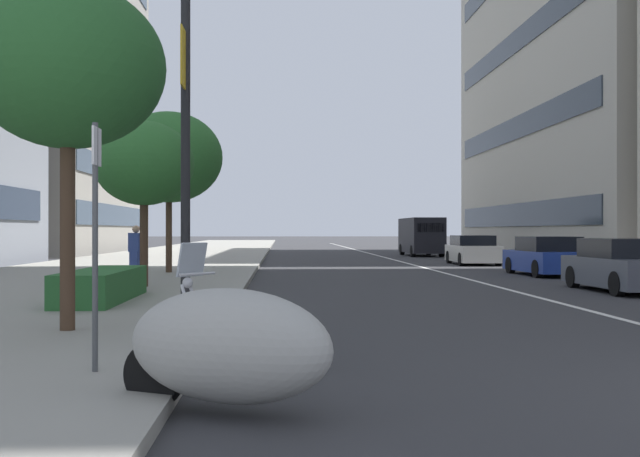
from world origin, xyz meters
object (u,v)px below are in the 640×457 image
Objects in this scene: street_tree_near_plaza_corner at (68,67)px; street_tree_far_plaza at (169,157)px; car_lead_in_lane at (547,257)px; motorcycle_nearest_camera at (226,347)px; street_lamp_with_banners at (206,48)px; parking_sign_by_curb at (95,222)px; car_mid_block_traffic at (473,251)px; street_tree_by_lamp_post at (144,164)px; pedestrian_on_plaza at (136,252)px; motorcycle_by_sign_pole at (232,328)px; delivery_van_ahead at (421,236)px; car_approaching_light at (623,267)px.

street_tree_near_plaza_corner is 15.35m from street_tree_far_plaza.
car_lead_in_lane is 20.24m from street_tree_near_plaza_corner.
motorcycle_nearest_camera is 0.41× the size of street_tree_near_plaza_corner.
car_lead_in_lane is 17.12m from street_lamp_with_banners.
street_tree_far_plaza is (18.65, 2.02, 2.49)m from parking_sign_by_curb.
street_lamp_with_banners is at bearing 154.52° from car_mid_block_traffic.
car_lead_in_lane is at bearing -31.75° from parking_sign_by_curb.
street_tree_by_lamp_post is (11.95, 1.67, 1.67)m from parking_sign_by_curb.
street_tree_by_lamp_post reaches higher than motorcycle_nearest_camera.
parking_sign_by_curb is at bearing -16.75° from motorcycle_nearest_camera.
parking_sign_by_curb is 15.00m from pedestrian_on_plaza.
street_lamp_with_banners is (5.09, 0.83, 4.67)m from motorcycle_by_sign_pole.
parking_sign_by_curb is at bearing 175.40° from street_lamp_with_banners.
car_mid_block_traffic is at bearing -27.13° from street_tree_near_plaza_corner.
motorcycle_by_sign_pole is 4.89m from street_tree_near_plaza_corner.
pedestrian_on_plaza is at bearing 103.65° from car_lead_in_lane.
car_mid_block_traffic is 1.63× the size of parking_sign_by_curb.
parking_sign_by_curb is (-39.63, 10.90, 0.41)m from delivery_van_ahead.
car_lead_in_lane is 8.68m from car_mid_block_traffic.
street_lamp_with_banners reaches higher than pedestrian_on_plaza.
street_lamp_with_banners is at bearing -56.82° from motorcycle_nearest_camera.
pedestrian_on_plaza reaches higher than car_mid_block_traffic.
motorcycle_by_sign_pole is 0.22× the size of street_lamp_with_banners.
car_mid_block_traffic is (28.68, -9.61, 0.06)m from motorcycle_nearest_camera.
street_tree_by_lamp_post is at bearing 48.94° from pedestrian_on_plaza.
motorcycle_nearest_camera is 0.26× the size of street_lamp_with_banners.
street_tree_by_lamp_post is 6.75m from street_tree_far_plaza.
motorcycle_by_sign_pole reaches higher than car_lead_in_lane.
street_tree_by_lamp_post is at bearing -50.62° from motorcycle_nearest_camera.
delivery_van_ahead reaches higher than motorcycle_nearest_camera.
motorcycle_nearest_camera is 0.81× the size of parking_sign_by_curb.
parking_sign_by_curb is at bearing 164.12° from delivery_van_ahead.
parking_sign_by_curb is 7.21m from street_lamp_with_banners.
car_approaching_light is 0.73× the size of delivery_van_ahead.
street_tree_by_lamp_post is at bearing -177.01° from street_tree_far_plaza.
car_mid_block_traffic is (15.79, -0.02, 0.00)m from car_approaching_light.
parking_sign_by_curb is 0.51× the size of street_tree_near_plaza_corner.
pedestrian_on_plaza is (-3.87, 0.40, -3.24)m from street_tree_far_plaza.
street_lamp_with_banners is (-12.31, 11.03, 4.45)m from car_lead_in_lane.
street_tree_far_plaza reaches higher than car_lead_in_lane.
street_lamp_with_banners reaches higher than car_mid_block_traffic.
street_tree_by_lamp_post reaches higher than pedestrian_on_plaza.
street_tree_by_lamp_post is at bearing -34.72° from motorcycle_by_sign_pole.
street_tree_far_plaza reaches higher than car_mid_block_traffic.
motorcycle_nearest_camera is at bearing 162.74° from car_mid_block_traffic.
car_approaching_light is at bearing -56.22° from street_tree_near_plaza_corner.
motorcycle_by_sign_pole is at bearing 147.76° from car_lead_in_lane.
car_approaching_light reaches higher than car_lead_in_lane.
street_tree_far_plaza is at bearing 124.75° from car_mid_block_traffic.
street_tree_far_plaza is at bearing -151.96° from pedestrian_on_plaza.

